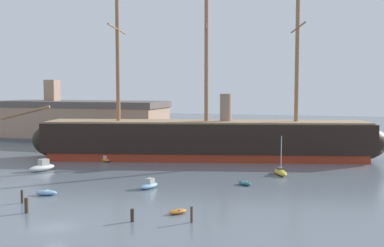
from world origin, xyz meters
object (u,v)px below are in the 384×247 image
Objects in this scene: dinghy_foreground_right at (178,211)px; dinghy_foreground_left at (46,193)px; mooring_piling_left_pair at (22,197)px; mooring_piling_right_pair at (132,215)px; dockside_warehouse_left at (80,121)px; tall_ship at (206,139)px; motorboat_near_centre at (149,185)px; sailboat_distant_centre at (217,147)px; mooring_piling_midwater at (192,214)px; sailboat_alongside_stern at (280,172)px; motorboat_alongside_bow at (105,159)px; dinghy_mid_right at (245,183)px; mooring_piling_nearest at (26,205)px; motorboat_mid_left at (42,167)px; sailboat_far_left at (88,145)px; sailboat_far_right at (354,160)px.

dinghy_foreground_left is at bearing 169.97° from dinghy_foreground_right.
mooring_piling_left_pair is 16.42m from mooring_piling_right_pair.
tall_ship is at bearing -28.63° from dockside_warehouse_left.
motorboat_near_centre is 0.87× the size of sailboat_distant_centre.
dinghy_foreground_left is at bearing 164.36° from mooring_piling_midwater.
motorboat_near_centre is at bearing -137.37° from sailboat_alongside_stern.
motorboat_alongside_bow is 33.77m from sailboat_alongside_stern.
sailboat_distant_centre is at bearing 109.55° from dinghy_mid_right.
tall_ship is 39.64m from dinghy_foreground_right.
mooring_piling_left_pair is (-3.35, 3.63, -0.06)m from mooring_piling_nearest.
motorboat_mid_left is 3.18× the size of mooring_piling_left_pair.
sailboat_far_left is at bearing 127.39° from motorboat_alongside_bow.
sailboat_distant_centre reaches higher than dinghy_foreground_left.
mooring_piling_right_pair is 0.03× the size of dockside_warehouse_left.
tall_ship is 44.18× the size of mooring_piling_midwater.
mooring_piling_left_pair is (-12.60, -39.81, -3.19)m from tall_ship.
dockside_warehouse_left is at bearing 124.39° from mooring_piling_right_pair.
dinghy_mid_right is at bearing 46.10° from mooring_piling_nearest.
mooring_piling_midwater is 0.03× the size of dockside_warehouse_left.
mooring_piling_left_pair is 0.95× the size of mooring_piling_midwater.
dinghy_foreground_left is 27.49m from dinghy_mid_right.
tall_ship is 46.54× the size of mooring_piling_left_pair.
motorboat_mid_left is 0.10× the size of dockside_warehouse_left.
dinghy_mid_right is 0.42× the size of sailboat_far_right.
motorboat_near_centre is (-7.93, 11.08, 0.23)m from dinghy_foreground_right.
dockside_warehouse_left is (-28.77, 62.39, 4.43)m from mooring_piling_left_pair.
dinghy_mid_right is at bearing -70.45° from sailboat_distant_centre.
dinghy_foreground_left is 22.66m from mooring_piling_midwater.
dockside_warehouse_left is at bearing 114.76° from mooring_piling_left_pair.
motorboat_mid_left is at bearing -74.46° from sailboat_far_left.
tall_ship is 55.23× the size of mooring_piling_right_pair.
mooring_piling_midwater is (-2.05, -19.76, 0.56)m from dinghy_mid_right.
mooring_piling_midwater is (22.18, -1.69, 0.04)m from mooring_piling_left_pair.
motorboat_mid_left is 13.05m from motorboat_alongside_bow.
mooring_piling_right_pair is (3.51, -43.00, -3.32)m from tall_ship.
sailboat_distant_centre is (-17.50, 28.32, -0.18)m from sailboat_alongside_stern.
dinghy_foreground_left is at bearing 154.20° from mooring_piling_right_pair.
sailboat_far_right is 49.23m from mooring_piling_midwater.
dinghy_foreground_left is at bearing -63.31° from dockside_warehouse_left.
dinghy_foreground_left is 0.50× the size of sailboat_far_right.
mooring_piling_midwater reaches higher than motorboat_alongside_bow.
sailboat_alongside_stern reaches higher than motorboat_near_centre.
mooring_piling_left_pair is at bearing -143.29° from dinghy_mid_right.
tall_ship is 17.97× the size of sailboat_distant_centre.
motorboat_alongside_bow is at bearing 129.74° from mooring_piling_midwater.
sailboat_distant_centre is at bearing 99.19° from dinghy_foreground_right.
dinghy_foreground_right is 55.38m from sailboat_distant_centre.
mooring_piling_left_pair is (-10.89, -55.66, 0.46)m from sailboat_distant_centre.
sailboat_far_right is at bearing 62.89° from mooring_piling_right_pair.
dinghy_foreground_left reaches higher than dinghy_foreground_right.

